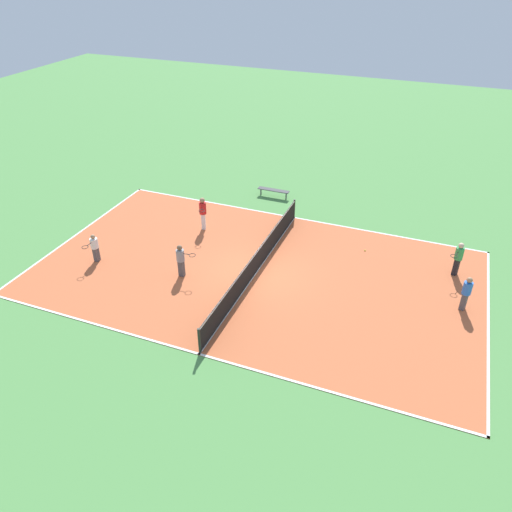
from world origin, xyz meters
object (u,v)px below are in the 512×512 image
bench (273,191)px  player_far_green (458,257)px  player_near_white (95,246)px  player_baseline_gray (181,259)px  tennis_net (256,262)px  player_near_blue (466,292)px  tennis_ball_right_alley (231,287)px  tennis_ball_far_baseline (365,250)px  player_coach_red (203,211)px  tennis_ball_left_sideline (205,338)px

bench → player_far_green: bearing=-24.2°
player_near_white → player_baseline_gray: bearing=97.0°
player_baseline_gray → tennis_net: bearing=24.8°
player_near_blue → tennis_ball_right_alley: size_ratio=22.90×
tennis_ball_right_alley → tennis_ball_far_baseline: same height
player_coach_red → tennis_ball_far_baseline: size_ratio=26.09×
player_baseline_gray → tennis_ball_left_sideline: player_baseline_gray is taller
player_near_white → tennis_ball_left_sideline: player_near_white is taller
bench → tennis_ball_left_sideline: bearing=-81.8°
tennis_ball_right_alley → tennis_ball_far_baseline: 7.06m
player_near_blue → player_far_green: bearing=-150.5°
bench → player_near_blue: bearing=-33.6°
player_near_blue → tennis_ball_far_baseline: player_near_blue is taller
player_coach_red → player_near_blue: (2.16, 12.87, -0.15)m
player_near_white → player_baseline_gray: size_ratio=0.88×
player_baseline_gray → tennis_ball_far_baseline: bearing=34.1°
tennis_net → tennis_ball_left_sideline: 4.92m
tennis_net → tennis_ball_left_sideline: (4.89, -0.14, -0.53)m
tennis_ball_left_sideline → player_far_green: bearing=133.2°
tennis_net → player_far_green: 8.98m
player_near_white → tennis_ball_right_alley: player_near_white is taller
player_near_white → tennis_ball_right_alley: 6.81m
player_coach_red → player_near_white: bearing=-58.7°
player_near_white → player_far_green: size_ratio=0.85×
player_near_blue → tennis_ball_right_alley: 9.69m
player_coach_red → tennis_ball_far_baseline: player_coach_red is taller
tennis_net → tennis_ball_right_alley: (1.48, -0.58, -0.53)m
tennis_net → player_near_blue: 8.87m
bench → player_baseline_gray: bearing=-96.4°
player_near_blue → tennis_ball_left_sideline: bearing=-38.7°
bench → player_near_blue: player_near_blue is taller
player_coach_red → player_far_green: (-0.35, 12.44, -0.09)m
player_near_white → bench: bearing=152.8°
bench → player_coach_red: 5.46m
player_coach_red → tennis_ball_left_sideline: player_coach_red is taller
tennis_ball_left_sideline → tennis_ball_far_baseline: (-8.54, 4.40, 0.00)m
tennis_ball_right_alley → tennis_ball_far_baseline: (-5.14, 4.84, 0.00)m
player_coach_red → player_baseline_gray: player_coach_red is taller
player_far_green → tennis_ball_far_baseline: 4.27m
bench → tennis_ball_right_alley: size_ratio=27.68×
player_near_blue → player_baseline_gray: (2.07, -11.84, 0.02)m
player_baseline_gray → tennis_ball_right_alley: player_baseline_gray is taller
tennis_net → player_baseline_gray: bearing=-64.2°
tennis_net → player_baseline_gray: (1.45, -3.00, 0.33)m
player_near_blue → tennis_ball_far_baseline: (-3.04, -4.57, -0.85)m
player_baseline_gray → player_far_green: bearing=20.9°
tennis_ball_far_baseline → player_coach_red: bearing=-83.9°
player_near_white → player_near_blue: player_near_blue is taller
player_far_green → tennis_ball_far_baseline: (-0.53, -4.14, -0.90)m
tennis_net → tennis_ball_far_baseline: size_ratio=166.13×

